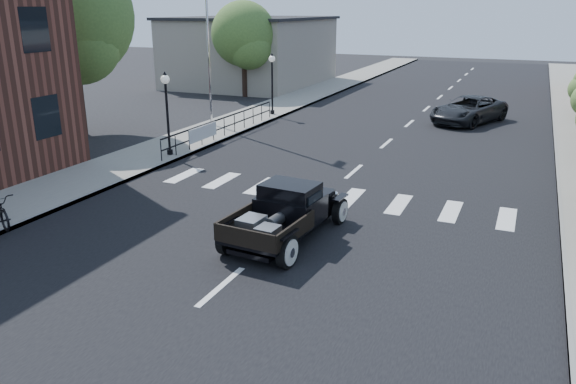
% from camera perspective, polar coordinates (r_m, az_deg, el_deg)
% --- Properties ---
extents(ground, '(120.00, 120.00, 0.00)m').
position_cam_1_polar(ground, '(15.17, -1.13, -4.78)').
color(ground, black).
rests_on(ground, ground).
extents(road, '(14.00, 80.00, 0.02)m').
position_cam_1_polar(road, '(28.90, 11.41, 6.10)').
color(road, black).
rests_on(road, ground).
extents(road_markings, '(12.00, 60.00, 0.06)m').
position_cam_1_polar(road_markings, '(24.16, 8.81, 3.84)').
color(road_markings, silver).
rests_on(road_markings, ground).
extents(sidewalk_left, '(3.00, 80.00, 0.15)m').
position_cam_1_polar(sidewalk_left, '(31.72, -3.85, 7.61)').
color(sidewalk_left, gray).
rests_on(sidewalk_left, ground).
extents(low_building_left, '(10.00, 12.00, 5.00)m').
position_cam_1_polar(low_building_left, '(45.83, -3.72, 13.97)').
color(low_building_left, '#9C9483').
rests_on(low_building_left, ground).
extents(railing, '(0.08, 10.00, 1.00)m').
position_cam_1_polar(railing, '(26.73, -6.50, 6.77)').
color(railing, black).
rests_on(railing, sidewalk_left).
extents(banner, '(0.04, 2.20, 0.60)m').
position_cam_1_polar(banner, '(25.06, -8.59, 5.44)').
color(banner, silver).
rests_on(banner, sidewalk_left).
extents(lamp_post_b, '(0.36, 0.36, 3.36)m').
position_cam_1_polar(lamp_post_b, '(23.37, -12.15, 7.76)').
color(lamp_post_b, black).
rests_on(lamp_post_b, sidewalk_left).
extents(lamp_post_c, '(0.36, 0.36, 3.36)m').
position_cam_1_polar(lamp_post_c, '(31.93, -1.62, 10.90)').
color(lamp_post_c, black).
rests_on(lamp_post_c, sidewalk_left).
extents(flagpole, '(0.12, 0.12, 12.07)m').
position_cam_1_polar(flagpole, '(28.89, -8.29, 18.61)').
color(flagpole, silver).
rests_on(flagpole, sidewalk_left).
extents(big_tree_near, '(5.72, 5.72, 8.40)m').
position_cam_1_polar(big_tree_near, '(28.70, -20.89, 13.68)').
color(big_tree_near, '#44652B').
rests_on(big_tree_near, ground).
extents(big_tree_far, '(4.34, 4.34, 6.38)m').
position_cam_1_polar(big_tree_far, '(39.32, -4.49, 14.24)').
color(big_tree_far, '#44652B').
rests_on(big_tree_far, ground).
extents(hotrod_pickup, '(2.43, 4.61, 1.54)m').
position_cam_1_polar(hotrod_pickup, '(14.88, -0.17, -2.05)').
color(hotrod_pickup, black).
rests_on(hotrod_pickup, ground).
extents(second_car, '(4.07, 5.55, 1.40)m').
position_cam_1_polar(second_car, '(31.75, 17.87, 7.93)').
color(second_car, black).
rests_on(second_car, ground).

